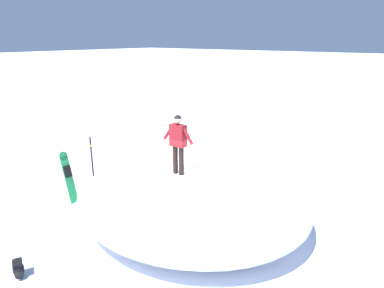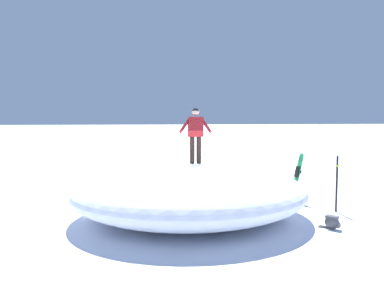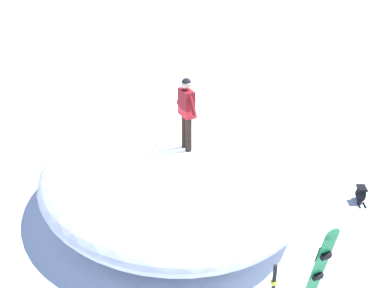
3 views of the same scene
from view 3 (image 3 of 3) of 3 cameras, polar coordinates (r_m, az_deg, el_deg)
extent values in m
plane|color=white|center=(11.09, -4.28, -8.84)|extent=(240.00, 240.00, 0.00)
ellipsoid|color=white|center=(11.14, -2.49, -3.91)|extent=(7.05, 6.37, 1.53)
cylinder|color=black|center=(10.62, -0.86, 1.58)|extent=(0.14, 0.14, 0.79)
cylinder|color=black|center=(10.46, -0.42, 1.16)|extent=(0.14, 0.14, 0.79)
cube|color=maroon|center=(10.27, -0.66, 4.84)|extent=(0.45, 0.24, 0.59)
sphere|color=beige|center=(10.12, -0.67, 7.11)|extent=(0.21, 0.21, 0.21)
cylinder|color=maroon|center=(10.51, -1.34, 5.67)|extent=(0.38, 0.10, 0.49)
cylinder|color=maroon|center=(9.99, 0.05, 4.53)|extent=(0.38, 0.10, 0.49)
sphere|color=black|center=(10.11, -0.67, 7.22)|extent=(0.20, 0.20, 0.20)
cube|color=#1E8C47|center=(8.95, 14.90, -13.63)|extent=(0.36, 0.30, 1.53)
cylinder|color=#1E8C47|center=(8.39, 16.21, -10.24)|extent=(0.09, 0.29, 0.28)
cube|color=black|center=(8.77, 15.16, -12.29)|extent=(0.10, 0.24, 0.37)
cube|color=black|center=(8.72, 15.53, -12.61)|extent=(0.10, 0.19, 0.12)
cube|color=black|center=(9.13, 14.63, -14.89)|extent=(0.10, 0.19, 0.12)
ellipsoid|color=black|center=(12.23, 19.29, -5.61)|extent=(0.40, 0.35, 0.40)
ellipsoid|color=black|center=(12.39, 19.06, -5.48)|extent=(0.16, 0.20, 0.19)
cube|color=black|center=(12.15, 19.41, -4.93)|extent=(0.34, 0.29, 0.06)
cylinder|color=black|center=(12.16, 19.09, -6.82)|extent=(0.23, 0.13, 0.04)
cylinder|color=black|center=(12.20, 19.68, -6.81)|extent=(0.23, 0.13, 0.04)
cylinder|color=yellow|center=(7.47, 9.64, -15.80)|extent=(0.10, 0.10, 0.06)
camera|label=1|loc=(17.61, 13.86, 21.51)|focal=31.76mm
camera|label=2|loc=(12.96, -52.57, 0.11)|focal=33.40mm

